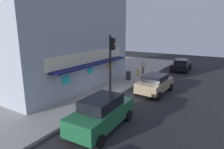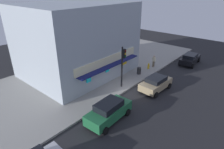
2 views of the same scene
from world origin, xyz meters
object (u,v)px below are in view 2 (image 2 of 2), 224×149
pedestrian (154,61)px  parked_car_tan (156,83)px  traffic_light (123,62)px  trash_can (139,71)px  parked_car_black (190,59)px  parked_car_green (109,111)px  fire_hydrant (149,66)px

pedestrian → parked_car_tan: (-5.40, -3.32, -0.26)m
traffic_light → trash_can: (4.14, 0.52, -2.54)m
pedestrian → parked_car_black: size_ratio=0.38×
parked_car_green → traffic_light: bearing=26.5°
parked_car_green → parked_car_tan: bearing=-3.2°
fire_hydrant → pedestrian: pedestrian is taller
parked_car_black → parked_car_tan: bearing=-179.5°
traffic_light → parked_car_tan: (2.07, -3.01, -2.34)m
traffic_light → fire_hydrant: size_ratio=5.80×
trash_can → parked_car_black: (8.30, -3.45, 0.16)m
trash_can → pedestrian: pedestrian is taller
traffic_light → trash_can: size_ratio=5.27×
parked_car_black → parked_car_green: size_ratio=0.99×
pedestrian → trash_can: bearing=176.2°
trash_can → parked_car_green: bearing=-161.6°
traffic_light → parked_car_green: size_ratio=1.04×
parked_car_tan → trash_can: bearing=59.6°
traffic_light → parked_car_black: size_ratio=1.05×
parked_car_tan → parked_car_black: size_ratio=0.93×
parked_car_green → parked_car_black: bearing=-1.0°
trash_can → parked_car_green: 9.89m
pedestrian → parked_car_tan: bearing=-148.4°
pedestrian → parked_car_black: (4.97, -3.23, -0.31)m
traffic_light → pedestrian: (7.47, 0.30, -2.08)m
pedestrian → parked_car_green: 13.03m
trash_can → parked_car_tan: bearing=-120.4°
trash_can → pedestrian: size_ratio=0.53×
pedestrian → traffic_light: bearing=-177.7°
fire_hydrant → parked_car_tan: parked_car_tan is taller
fire_hydrant → parked_car_tan: size_ratio=0.20×
fire_hydrant → parked_car_tan: bearing=-141.4°
parked_car_green → pedestrian: bearing=12.9°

